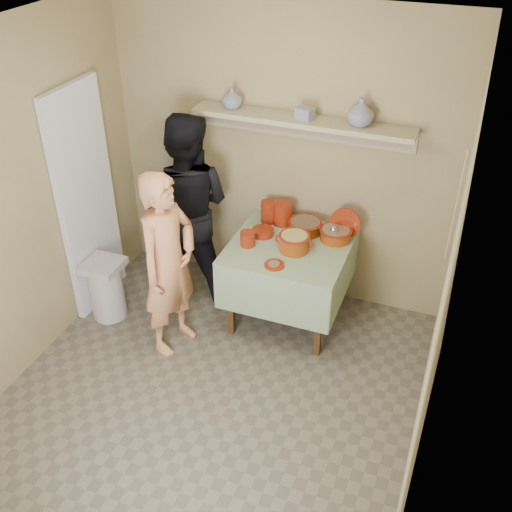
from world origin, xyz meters
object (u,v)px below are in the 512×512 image
at_px(person_cook, 169,265).
at_px(person_helper, 186,209).
at_px(serving_table, 290,256).
at_px(trash_bin, 106,289).
at_px(cazuela_rice, 294,241).

xyz_separation_m(person_cook, person_helper, (-0.20, 0.72, 0.09)).
xyz_separation_m(serving_table, trash_bin, (-1.50, -0.54, -0.36)).
bearing_deg(person_helper, serving_table, 164.49).
relative_size(cazuela_rice, trash_bin, 0.59).
height_order(person_helper, cazuela_rice, person_helper).
height_order(serving_table, trash_bin, serving_table).
height_order(person_helper, trash_bin, person_helper).
relative_size(person_helper, trash_bin, 3.11).
bearing_deg(serving_table, person_helper, 176.36).
bearing_deg(person_cook, trash_bin, 93.23).
bearing_deg(serving_table, person_cook, -139.97).
xyz_separation_m(serving_table, cazuela_rice, (0.06, -0.07, 0.20)).
xyz_separation_m(cazuela_rice, trash_bin, (-1.55, -0.47, -0.56)).
bearing_deg(person_helper, cazuela_rice, 160.68).
bearing_deg(cazuela_rice, person_cook, -145.14).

